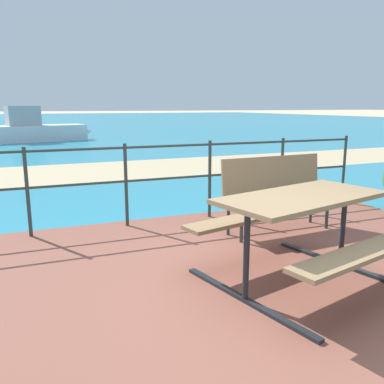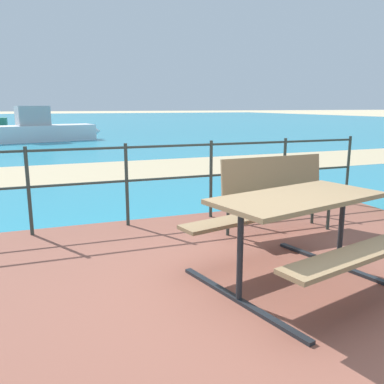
% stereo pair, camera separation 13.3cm
% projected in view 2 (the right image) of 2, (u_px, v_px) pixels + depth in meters
% --- Properties ---
extents(ground_plane, '(240.00, 240.00, 0.00)m').
position_uv_depth(ground_plane, '(256.00, 302.00, 3.36)').
color(ground_plane, beige).
extents(patio_paving, '(6.40, 5.20, 0.06)m').
position_uv_depth(patio_paving, '(256.00, 299.00, 3.36)').
color(patio_paving, brown).
rests_on(patio_paving, ground).
extents(sea_water, '(90.00, 90.00, 0.01)m').
position_uv_depth(sea_water, '(58.00, 122.00, 40.06)').
color(sea_water, teal).
rests_on(sea_water, ground).
extents(beach_strip, '(54.04, 3.99, 0.01)m').
position_uv_depth(beach_strip, '(112.00, 170.00, 10.14)').
color(beach_strip, tan).
rests_on(beach_strip, ground).
extents(picnic_table, '(1.83, 1.80, 0.80)m').
position_uv_depth(picnic_table, '(297.00, 218.00, 3.47)').
color(picnic_table, '#8C704C').
rests_on(picnic_table, patio_paving).
extents(park_bench, '(1.46, 0.50, 0.93)m').
position_uv_depth(park_bench, '(277.00, 187.00, 4.99)').
color(park_bench, '#8C704C').
rests_on(park_bench, patio_paving).
extents(railing_fence, '(5.94, 0.04, 1.08)m').
position_uv_depth(railing_fence, '(170.00, 172.00, 5.39)').
color(railing_fence, '#2D3833').
rests_on(railing_fence, patio_paving).
extents(boat_mid, '(5.21, 2.45, 1.58)m').
position_uv_depth(boat_mid, '(42.00, 130.00, 18.35)').
color(boat_mid, silver).
rests_on(boat_mid, sea_water).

